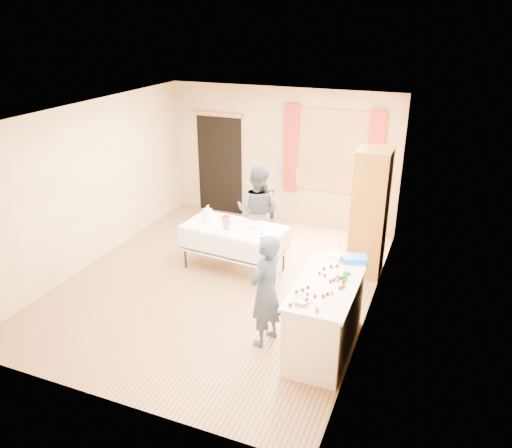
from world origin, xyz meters
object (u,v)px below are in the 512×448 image
at_px(cabinet, 370,213).
at_px(chair, 262,230).
at_px(woman, 258,212).
at_px(counter, 325,316).
at_px(party_table, 234,244).
at_px(girl, 266,291).

xyz_separation_m(cabinet, chair, (-1.88, 0.31, -0.71)).
bearing_deg(woman, counter, 130.63).
relative_size(cabinet, party_table, 1.20).
distance_m(party_table, chair, 1.03).
bearing_deg(chair, counter, -75.88).
bearing_deg(chair, cabinet, -30.65).
xyz_separation_m(counter, party_table, (-1.88, 1.49, -0.01)).
height_order(cabinet, party_table, cabinet).
distance_m(cabinet, chair, 2.04).
xyz_separation_m(chair, woman, (0.07, -0.39, 0.50)).
height_order(counter, party_table, counter).
bearing_deg(party_table, chair, 89.87).
relative_size(counter, party_table, 0.89).
bearing_deg(girl, woman, -141.58).
relative_size(cabinet, girl, 1.37).
bearing_deg(cabinet, girl, -109.30).
relative_size(cabinet, woman, 1.27).
distance_m(party_table, woman, 0.73).
bearing_deg(cabinet, party_table, -160.32).
xyz_separation_m(party_table, woman, (0.16, 0.62, 0.35)).
bearing_deg(woman, chair, -78.13).
height_order(cabinet, girl, cabinet).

